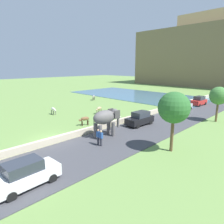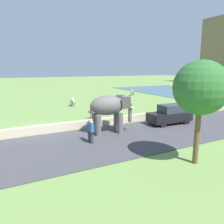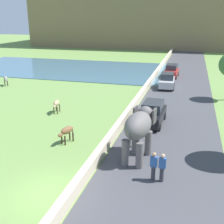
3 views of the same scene
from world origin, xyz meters
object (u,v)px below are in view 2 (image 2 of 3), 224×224
cow_grey (132,91)px  cow_white (72,100)px  elephant (110,108)px  person_beside_elephant (92,132)px  cow_brown (96,111)px  car_black (170,115)px  cow_tan (126,102)px  person_trailing (90,130)px

cow_grey → cow_white: same height
elephant → cow_white: elephant is taller
person_beside_elephant → cow_brown: (-6.73, 3.16, -0.04)m
car_black → cow_white: car_black is taller
elephant → cow_tan: (-8.60, 6.52, -1.20)m
car_black → cow_grey: (-19.32, 8.31, -0.06)m
cow_brown → cow_white: same height
elephant → car_black: bearing=90.3°
elephant → cow_white: (-13.34, 1.06, -1.20)m
cow_grey → cow_white: size_ratio=0.93×
elephant → person_trailing: (1.20, -2.21, -1.16)m
person_trailing → cow_white: (-14.54, 3.27, -0.04)m
cow_white → person_beside_elephant: bearing=-12.4°
person_beside_elephant → cow_brown: 7.44m
elephant → cow_tan: elephant is taller
cow_tan → person_beside_elephant: bearing=-40.5°
person_beside_elephant → cow_white: size_ratio=1.17×
cow_tan → cow_white: same height
elephant → person_beside_elephant: (1.64, -2.23, -1.16)m
person_trailing → person_beside_elephant: bearing=-3.2°
cow_grey → cow_brown: same height
cow_grey → elephant: bearing=-36.6°
elephant → cow_white: size_ratio=2.54×
person_trailing → cow_brown: person_trailing is taller
cow_brown → car_black: bearing=45.5°
person_trailing → cow_tan: person_trailing is taller
elephant → person_beside_elephant: elephant is taller
person_beside_elephant → person_trailing: (-0.44, 0.02, 0.00)m
elephant → car_black: 6.18m
car_black → cow_white: size_ratio=2.92×
cow_brown → cow_tan: same height
person_trailing → cow_brown: size_ratio=1.15×
person_trailing → cow_white: bearing=167.3°
person_beside_elephant → cow_brown: person_beside_elephant is taller
person_trailing → cow_brown: 7.03m
cow_grey → cow_brown: size_ratio=0.92×
person_trailing → car_black: size_ratio=0.40×
elephant → cow_tan: bearing=142.8°
car_black → cow_white: bearing=-159.4°
elephant → person_beside_elephant: 3.00m
person_beside_elephant → cow_white: 15.34m
cow_grey → person_beside_elephant: bearing=-38.4°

